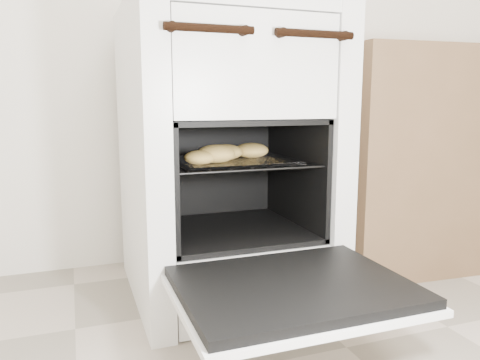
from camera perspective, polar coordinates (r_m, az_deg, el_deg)
The scene contains 6 objects.
stove at distance 1.52m, azimuth -1.89°, elevation 2.74°, with size 0.61×0.67×0.93m.
oven_door at distance 1.13m, azimuth 6.46°, elevation -13.11°, with size 0.54×0.42×0.04m.
oven_rack at distance 1.46m, azimuth -1.08°, elevation 2.30°, with size 0.44×0.42×0.01m.
foil_sheet at distance 1.44m, azimuth -0.82°, elevation 2.44°, with size 0.34×0.30×0.01m, color white.
baked_rolls at distance 1.39m, azimuth -1.74°, elevation 3.33°, with size 0.31×0.22×0.05m.
counter at distance 2.04m, azimuth 21.20°, elevation 2.71°, with size 0.83×0.55×0.83m, color brown.
Camera 1 is at (-0.65, -0.28, 0.64)m, focal length 35.00 mm.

